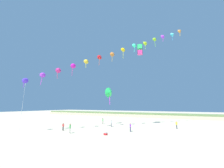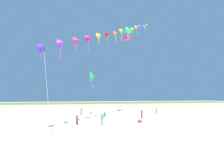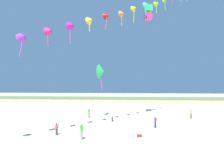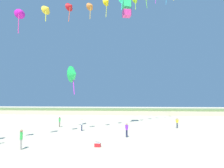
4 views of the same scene
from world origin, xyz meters
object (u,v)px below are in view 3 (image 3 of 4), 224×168
object	(u,v)px
person_far_right	(82,131)
beach_cooler	(139,135)
large_kite_mid_trail	(101,72)
person_near_left	(191,113)
person_far_center	(155,121)
large_kite_low_lead	(148,13)
person_far_left	(112,116)
person_near_right	(57,128)
person_mid_center	(89,113)

from	to	relation	value
person_far_right	beach_cooler	bearing A→B (deg)	15.44
beach_cooler	large_kite_mid_trail	bearing A→B (deg)	116.95
person_near_left	person_far_right	distance (m)	22.75
person_far_center	large_kite_low_lead	bearing A→B (deg)	91.63
person_far_left	large_kite_mid_trail	distance (m)	8.60
person_near_left	large_kite_low_lead	world-z (taller)	large_kite_low_lead
person_near_left	large_kite_low_lead	bearing A→B (deg)	-177.25
person_near_right	person_far_left	xyz separation A→B (m)	(6.03, 9.53, 0.12)
person_near_left	large_kite_mid_trail	bearing A→B (deg)	-176.03
person_far_right	person_near_right	bearing A→B (deg)	154.70
person_near_right	large_kite_low_lead	world-z (taller)	large_kite_low_lead
person_near_left	person_near_right	bearing A→B (deg)	-145.51
person_near_right	person_mid_center	size ratio (longest dim) A/B	0.93
large_kite_low_lead	person_far_center	bearing A→B (deg)	-88.37
person_near_left	person_far_left	xyz separation A→B (m)	(-14.14, -4.33, 0.05)
person_mid_center	person_far_left	bearing A→B (deg)	-37.50
person_near_left	beach_cooler	world-z (taller)	person_near_left
large_kite_mid_trail	beach_cooler	xyz separation A→B (m)	(6.40, -12.58, -8.42)
person_mid_center	large_kite_low_lead	bearing A→B (deg)	1.75
person_near_left	person_mid_center	world-z (taller)	person_near_left
person_far_left	large_kite_low_lead	distance (m)	20.02
person_mid_center	beach_cooler	distance (m)	15.73
person_far_right	large_kite_low_lead	xyz separation A→B (m)	(8.85, 15.16, 18.53)
person_near_right	person_near_left	bearing A→B (deg)	34.49
person_far_center	beach_cooler	world-z (taller)	person_far_center
large_kite_low_lead	person_far_left	bearing A→B (deg)	-148.17
person_mid_center	large_kite_low_lead	size ratio (longest dim) A/B	0.63
person_far_left	large_kite_mid_trail	size ratio (longest dim) A/B	0.36
beach_cooler	person_far_left	bearing A→B (deg)	113.55
person_mid_center	person_far_right	bearing A→B (deg)	-81.43
person_near_left	person_far_center	world-z (taller)	person_far_center
person_mid_center	person_far_center	bearing A→B (deg)	-34.56
person_near_left	person_mid_center	distance (m)	18.87
person_near_left	person_far_left	bearing A→B (deg)	-162.98
person_near_right	person_far_right	size ratio (longest dim) A/B	0.85
person_far_left	beach_cooler	world-z (taller)	person_far_left
person_far_right	large_kite_low_lead	size ratio (longest dim) A/B	0.69
person_near_right	large_kite_mid_trail	size ratio (longest dim) A/B	0.32
person_far_right	person_far_center	distance (m)	11.49
large_kite_low_lead	large_kite_mid_trail	bearing A→B (deg)	-174.95
person_far_right	large_kite_low_lead	bearing A→B (deg)	59.72
person_mid_center	person_far_left	size ratio (longest dim) A/B	0.94
person_near_left	beach_cooler	xyz separation A→B (m)	(-10.05, -13.72, -0.73)
person_near_left	person_far_center	size ratio (longest dim) A/B	0.98
large_kite_mid_trail	person_far_left	bearing A→B (deg)	-54.16
large_kite_low_lead	beach_cooler	bearing A→B (deg)	-99.69
person_mid_center	person_near_right	bearing A→B (deg)	-95.73
large_kite_low_lead	beach_cooler	world-z (taller)	large_kite_low_lead
large_kite_low_lead	person_mid_center	bearing A→B (deg)	-178.25
person_far_right	person_far_center	world-z (taller)	person_far_right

